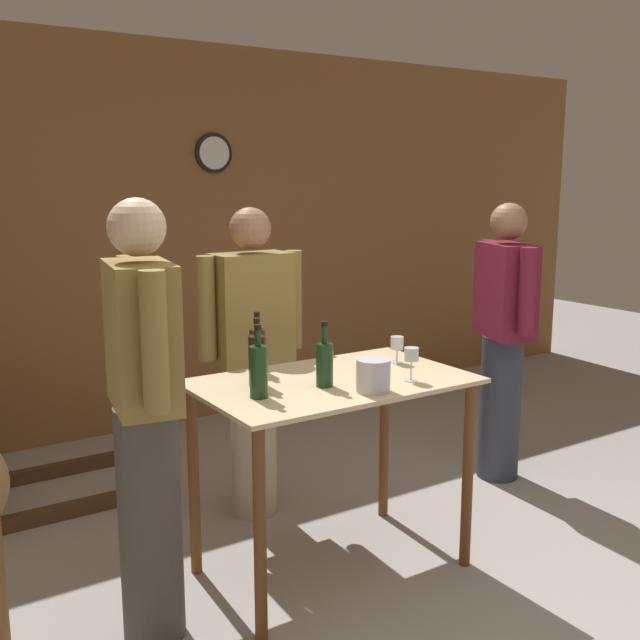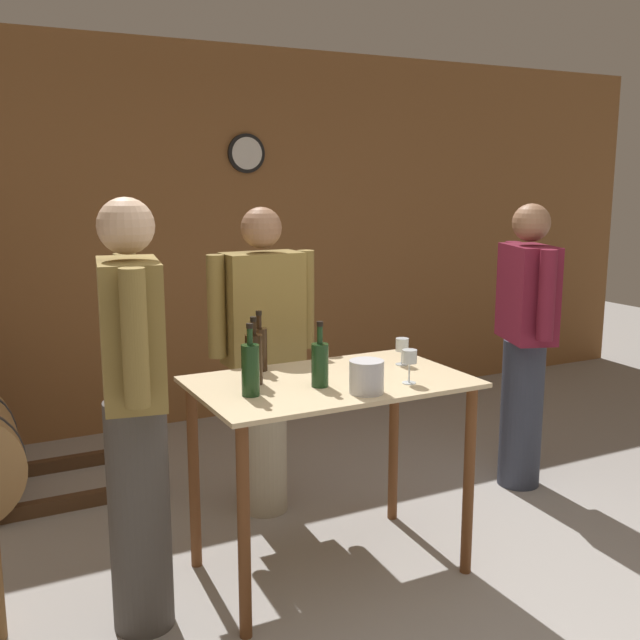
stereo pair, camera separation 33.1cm
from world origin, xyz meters
name	(u,v)px [view 1 (the left image)]	position (x,y,z in m)	size (l,w,h in m)	color
ground_plane	(440,623)	(0.00, 0.00, 0.00)	(14.00, 14.00, 0.00)	#9E9993
back_wall	(157,239)	(0.00, 3.00, 1.35)	(8.40, 0.08, 2.70)	brown
tasting_table	(332,414)	(-0.12, 0.60, 0.74)	(1.19, 0.74, 0.90)	beige
wine_bottle_far_left	(259,370)	(-0.53, 0.53, 1.01)	(0.07, 0.07, 0.30)	#193819
wine_bottle_left	(257,359)	(-0.45, 0.69, 1.02)	(0.08, 0.08, 0.29)	black
wine_bottle_center	(258,349)	(-0.34, 0.89, 1.01)	(0.07, 0.07, 0.28)	black
wine_bottle_right	(325,363)	(-0.21, 0.53, 1.00)	(0.07, 0.07, 0.28)	#193819
wine_glass_near_left	(411,356)	(0.15, 0.40, 1.01)	(0.06, 0.06, 0.15)	silver
wine_glass_near_center	(397,344)	(0.30, 0.68, 0.99)	(0.06, 0.06, 0.13)	silver
ice_bucket	(373,375)	(-0.09, 0.35, 0.97)	(0.14, 0.14, 0.14)	silver
person_host	(145,415)	(-0.99, 0.56, 0.90)	(0.29, 0.58, 1.70)	#4C4742
person_visitor_with_scarf	(252,357)	(-0.14, 1.32, 0.86)	(0.59, 0.24, 1.63)	#B7AD93
person_visitor_bearded	(503,336)	(1.32, 0.96, 0.86)	(0.34, 0.56, 1.63)	#333847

